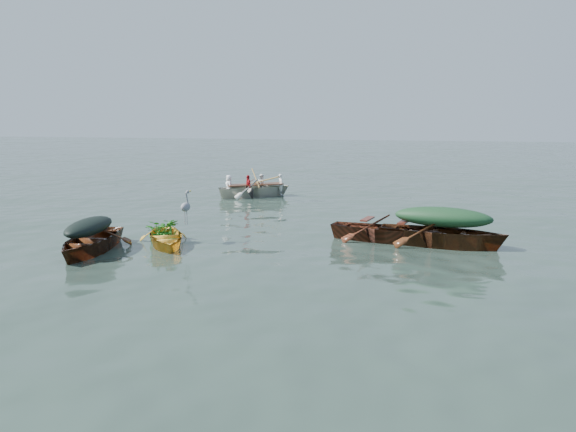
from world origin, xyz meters
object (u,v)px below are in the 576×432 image
Objects in this scene: green_tarp_boat at (441,246)px; rowed_boat at (255,197)px; heron at (186,212)px; open_wooden_boat at (385,241)px; yellow_dinghy at (166,245)px; dark_covered_boat at (91,252)px.

rowed_boat is (-7.52, 7.64, 0.00)m from green_tarp_boat.
heron reaches higher than green_tarp_boat.
heron reaches higher than open_wooden_boat.
rowed_boat reaches higher than yellow_dinghy.
yellow_dinghy is at bearing 29.85° from dark_covered_boat.
yellow_dinghy is 7.23m from green_tarp_boat.
green_tarp_boat reaches higher than open_wooden_boat.
green_tarp_boat is 6.78m from heron.
green_tarp_boat is at bearing -169.83° from rowed_boat.
dark_covered_boat is at bearing -173.21° from heron.
heron is (0.93, -8.98, 0.85)m from rowed_boat.
open_wooden_boat is at bearing -14.09° from heron.
rowed_boat is (-0.48, 9.31, 0.00)m from yellow_dinghy.
rowed_boat is 9.07m from heron.
heron is (-5.11, -1.58, 0.85)m from open_wooden_boat.
dark_covered_boat is 0.85× the size of green_tarp_boat.
dark_covered_boat reaches higher than yellow_dinghy.
green_tarp_boat is (8.51, 2.85, 0.00)m from dark_covered_boat.
rowed_boat is at bearing 75.91° from dark_covered_boat.
heron is at bearing 110.51° from green_tarp_boat.
dark_covered_boat is 7.67m from open_wooden_boat.
open_wooden_boat is 5.41m from heron.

